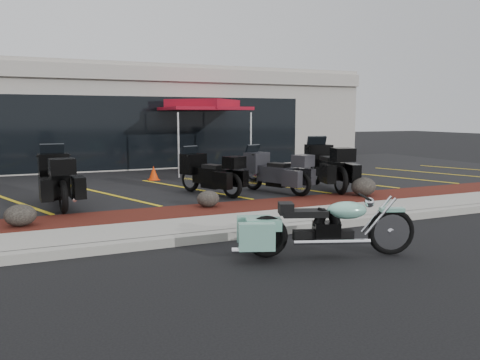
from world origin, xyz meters
name	(u,v)px	position (x,y,z in m)	size (l,w,h in m)	color
ground	(294,247)	(0.00, 0.00, 0.00)	(90.00, 90.00, 0.00)	black
curb	(269,230)	(0.00, 0.90, 0.07)	(24.00, 0.25, 0.15)	gray
sidewalk	(253,222)	(0.00, 1.60, 0.07)	(24.00, 1.20, 0.15)	gray
mulch_bed	(230,211)	(0.00, 2.80, 0.08)	(24.00, 1.20, 0.16)	black
upper_lot	(167,180)	(0.00, 8.20, 0.07)	(26.00, 9.60, 0.15)	black
dealership_building	(131,118)	(0.00, 14.47, 2.01)	(18.00, 8.16, 4.00)	#9F998F
boulder_left	(20,215)	(-4.08, 2.63, 0.35)	(0.55, 0.46, 0.39)	black
boulder_mid	(208,199)	(-0.42, 2.99, 0.34)	(0.50, 0.41, 0.35)	black
boulder_right	(364,187)	(3.56, 2.84, 0.39)	(0.64, 0.53, 0.45)	black
hero_cruiser	(391,225)	(1.14, -0.95, 0.47)	(2.69, 0.68, 0.95)	#80C7B0
touring_black_front	(53,172)	(-3.45, 5.17, 0.82)	(2.29, 0.87, 1.33)	black
touring_black_mid	(190,169)	(-0.15, 5.16, 0.75)	(2.06, 0.79, 1.20)	black
touring_grey	(253,167)	(1.46, 4.77, 0.76)	(2.09, 0.80, 1.21)	#2C2C31
touring_black_rear	(316,161)	(3.52, 4.92, 0.85)	(2.40, 0.91, 1.39)	black
traffic_cone	(154,173)	(-0.54, 7.73, 0.37)	(0.31, 0.31, 0.43)	red
popup_canopy	(203,106)	(1.60, 9.27, 2.43)	(3.36, 3.36, 2.52)	silver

